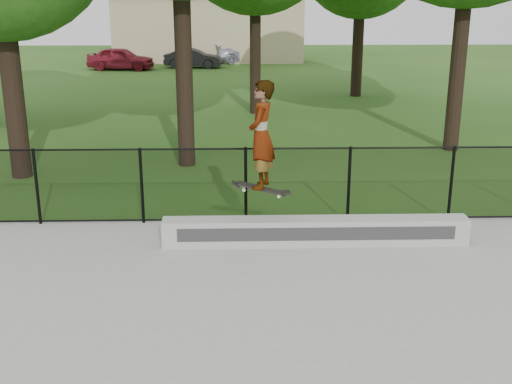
# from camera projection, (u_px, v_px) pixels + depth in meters

# --- Properties ---
(grind_ledge) EXTENTS (5.42, 0.40, 0.48)m
(grind_ledge) POSITION_uv_depth(u_px,v_px,m) (315.00, 231.00, 11.40)
(grind_ledge) COLOR #A7A6A2
(grind_ledge) RESTS_ON concrete_slab
(car_a) EXTENTS (3.98, 2.03, 1.31)m
(car_a) POSITION_uv_depth(u_px,v_px,m) (121.00, 58.00, 37.23)
(car_a) COLOR maroon
(car_a) RESTS_ON ground
(car_b) EXTENTS (3.17, 1.46, 1.12)m
(car_b) POSITION_uv_depth(u_px,v_px,m) (193.00, 58.00, 38.26)
(car_b) COLOR black
(car_b) RESTS_ON ground
(car_c) EXTENTS (4.31, 2.93, 1.25)m
(car_c) POSITION_uv_depth(u_px,v_px,m) (246.00, 53.00, 41.11)
(car_c) COLOR #A4A5BA
(car_c) RESTS_ON ground
(skater_airborne) EXTENTS (0.82, 0.76, 2.03)m
(skater_airborne) POSITION_uv_depth(u_px,v_px,m) (261.00, 137.00, 10.81)
(skater_airborne) COLOR black
(skater_airborne) RESTS_ON ground
(chainlink_fence) EXTENTS (16.06, 0.06, 1.50)m
(chainlink_fence) POSITION_uv_depth(u_px,v_px,m) (246.00, 185.00, 12.36)
(chainlink_fence) COLOR black
(chainlink_fence) RESTS_ON concrete_slab
(distant_building) EXTENTS (12.40, 6.40, 4.30)m
(distant_building) POSITION_uv_depth(u_px,v_px,m) (210.00, 26.00, 42.52)
(distant_building) COLOR tan
(distant_building) RESTS_ON ground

